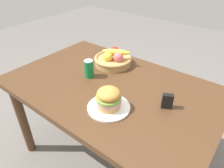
% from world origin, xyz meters
% --- Properties ---
extents(ground_plane, '(8.00, 8.00, 0.00)m').
position_xyz_m(ground_plane, '(0.00, 0.00, 0.00)').
color(ground_plane, slate).
extents(dining_table, '(1.40, 0.90, 0.75)m').
position_xyz_m(dining_table, '(0.00, 0.00, 0.65)').
color(dining_table, '#4C301C').
rests_on(dining_table, ground_plane).
extents(plate, '(0.24, 0.24, 0.01)m').
position_xyz_m(plate, '(0.14, -0.19, 0.76)').
color(plate, white).
rests_on(plate, dining_table).
extents(sandwich, '(0.14, 0.14, 0.12)m').
position_xyz_m(sandwich, '(0.14, -0.19, 0.82)').
color(sandwich, tan).
rests_on(sandwich, plate).
extents(soda_can, '(0.07, 0.07, 0.13)m').
position_xyz_m(soda_can, '(-0.19, -0.01, 0.81)').
color(soda_can, '#147238').
rests_on(soda_can, dining_table).
extents(fruit_basket, '(0.29, 0.29, 0.14)m').
position_xyz_m(fruit_basket, '(-0.17, 0.24, 0.79)').
color(fruit_basket, tan).
rests_on(fruit_basket, dining_table).
extents(napkin_holder, '(0.07, 0.06, 0.09)m').
position_xyz_m(napkin_holder, '(0.39, 0.01, 0.80)').
color(napkin_holder, black).
rests_on(napkin_holder, dining_table).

